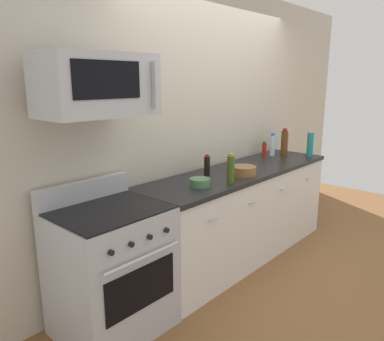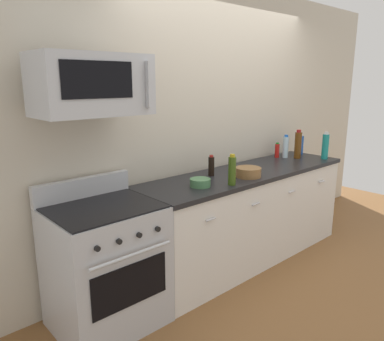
% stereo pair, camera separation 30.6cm
% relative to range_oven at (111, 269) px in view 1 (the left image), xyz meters
% --- Properties ---
extents(ground_plane, '(6.62, 6.62, 0.00)m').
position_rel_range_oven_xyz_m(ground_plane, '(1.59, -0.00, -0.47)').
color(ground_plane, brown).
extents(back_wall, '(5.52, 0.10, 2.70)m').
position_rel_range_oven_xyz_m(back_wall, '(1.59, 0.41, 0.88)').
color(back_wall, beige).
rests_on(back_wall, ground_plane).
extents(counter_unit, '(2.43, 0.66, 0.92)m').
position_rel_range_oven_xyz_m(counter_unit, '(1.59, -0.00, -0.01)').
color(counter_unit, silver).
rests_on(counter_unit, ground_plane).
extents(range_oven, '(0.76, 0.69, 1.07)m').
position_rel_range_oven_xyz_m(range_oven, '(0.00, 0.00, 0.00)').
color(range_oven, '#B7BABF').
rests_on(range_oven, ground_plane).
extents(microwave, '(0.74, 0.44, 0.40)m').
position_rel_range_oven_xyz_m(microwave, '(0.00, 0.04, 1.28)').
color(microwave, '#B7BABF').
extents(bottle_soy_sauce_dark, '(0.06, 0.06, 0.19)m').
position_rel_range_oven_xyz_m(bottle_soy_sauce_dark, '(1.18, 0.11, 0.54)').
color(bottle_soy_sauce_dark, black).
rests_on(bottle_soy_sauce_dark, countertop_slab).
extents(bottle_olive_oil, '(0.07, 0.07, 0.26)m').
position_rel_range_oven_xyz_m(bottle_olive_oil, '(1.09, -0.23, 0.58)').
color(bottle_olive_oil, '#385114').
rests_on(bottle_olive_oil, countertop_slab).
extents(bottle_sparkling_teal, '(0.07, 0.07, 0.31)m').
position_rel_range_oven_xyz_m(bottle_sparkling_teal, '(2.66, -0.21, 0.60)').
color(bottle_sparkling_teal, '#197F7A').
rests_on(bottle_sparkling_teal, countertop_slab).
extents(bottle_water_clear, '(0.06, 0.06, 0.26)m').
position_rel_range_oven_xyz_m(bottle_water_clear, '(2.40, 0.13, 0.58)').
color(bottle_water_clear, silver).
rests_on(bottle_water_clear, countertop_slab).
extents(bottle_hot_sauce_red, '(0.05, 0.05, 0.17)m').
position_rel_range_oven_xyz_m(bottle_hot_sauce_red, '(2.33, 0.20, 0.53)').
color(bottle_hot_sauce_red, '#B21914').
rests_on(bottle_hot_sauce_red, countertop_slab).
extents(bottle_soda_blue, '(0.06, 0.06, 0.24)m').
position_rel_range_oven_xyz_m(bottle_soda_blue, '(2.70, 0.12, 0.57)').
color(bottle_soda_blue, '#1E4CA5').
rests_on(bottle_soda_blue, countertop_slab).
extents(bottle_wine_amber, '(0.08, 0.08, 0.32)m').
position_rel_range_oven_xyz_m(bottle_wine_amber, '(2.47, 0.02, 0.60)').
color(bottle_wine_amber, '#59330F').
rests_on(bottle_wine_amber, countertop_slab).
extents(bowl_green_glaze, '(0.17, 0.17, 0.07)m').
position_rel_range_oven_xyz_m(bowl_green_glaze, '(0.86, -0.09, 0.49)').
color(bowl_green_glaze, '#477A4C').
rests_on(bowl_green_glaze, countertop_slab).
extents(bowl_wooden_salad, '(0.24, 0.24, 0.09)m').
position_rel_range_oven_xyz_m(bowl_wooden_salad, '(1.40, -0.15, 0.50)').
color(bowl_wooden_salad, brown).
rests_on(bowl_wooden_salad, countertop_slab).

